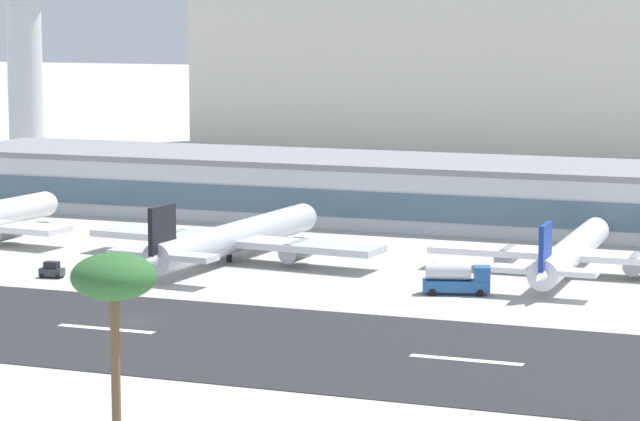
% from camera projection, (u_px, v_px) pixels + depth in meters
% --- Properties ---
extents(ground_plane, '(1400.00, 1400.00, 0.00)m').
position_uv_depth(ground_plane, '(137.00, 322.00, 168.05)').
color(ground_plane, '#B2AFA8').
extents(runway_strip, '(800.00, 35.65, 0.08)m').
position_uv_depth(runway_strip, '(117.00, 330.00, 163.46)').
color(runway_strip, '#262628').
rests_on(runway_strip, ground_plane).
extents(runway_centreline_dash_4, '(12.00, 1.20, 0.01)m').
position_uv_depth(runway_centreline_dash_4, '(106.00, 329.00, 163.91)').
color(runway_centreline_dash_4, white).
rests_on(runway_centreline_dash_4, runway_strip).
extents(runway_centreline_dash_5, '(12.00, 1.20, 0.01)m').
position_uv_depth(runway_centreline_dash_5, '(466.00, 360.00, 149.45)').
color(runway_centreline_dash_5, white).
rests_on(runway_centreline_dash_5, runway_strip).
extents(terminal_building, '(141.78, 27.29, 10.60)m').
position_uv_depth(terminal_building, '(338.00, 187.00, 250.93)').
color(terminal_building, silver).
rests_on(terminal_building, ground_plane).
extents(control_tower, '(15.20, 15.20, 48.27)m').
position_uv_depth(control_tower, '(24.00, 38.00, 302.87)').
color(control_tower, silver).
rests_on(control_tower, ground_plane).
extents(distant_hotel_block, '(148.89, 25.57, 44.85)m').
position_uv_depth(distant_hotel_block, '(482.00, 63.00, 361.40)').
color(distant_hotel_block, beige).
rests_on(distant_hotel_block, ground_plane).
extents(airliner_black_tail_gate_1, '(45.52, 49.68, 10.38)m').
position_uv_depth(airliner_black_tail_gate_1, '(230.00, 239.00, 207.13)').
color(airliner_black_tail_gate_1, silver).
rests_on(airliner_black_tail_gate_1, ground_plane).
extents(airliner_navy_tail_gate_2, '(38.88, 45.04, 9.40)m').
position_uv_depth(airliner_navy_tail_gate_2, '(569.00, 254.00, 196.74)').
color(airliner_navy_tail_gate_2, white).
rests_on(airliner_navy_tail_gate_2, ground_plane).
extents(service_baggage_tug_0, '(3.35, 2.16, 2.20)m').
position_uv_depth(service_baggage_tug_0, '(52.00, 270.00, 195.29)').
color(service_baggage_tug_0, '#2D3338').
rests_on(service_baggage_tug_0, ground_plane).
extents(service_fuel_truck_2, '(8.89, 4.82, 3.95)m').
position_uv_depth(service_fuel_truck_2, '(457.00, 279.00, 183.77)').
color(service_fuel_truck_2, '#23569E').
rests_on(service_fuel_truck_2, ground_plane).
extents(palm_tree_0, '(6.84, 6.84, 16.86)m').
position_uv_depth(palm_tree_0, '(114.00, 281.00, 114.67)').
color(palm_tree_0, brown).
rests_on(palm_tree_0, ground_plane).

